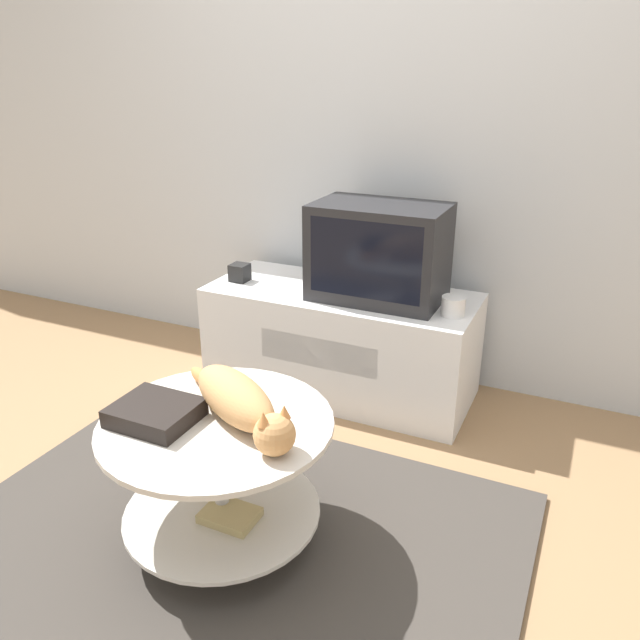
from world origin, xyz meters
name	(u,v)px	position (x,y,z in m)	size (l,w,h in m)	color
ground_plane	(222,550)	(0.00, 0.00, 0.00)	(12.00, 12.00, 0.00)	#93704C
wall_back	(392,101)	(0.00, 1.51, 1.30)	(8.00, 0.05, 2.60)	silver
rug	(222,548)	(0.00, 0.00, 0.01)	(1.84, 1.42, 0.02)	#3D3833
tv_stand	(341,341)	(-0.09, 1.16, 0.25)	(1.22, 0.52, 0.50)	white
tv	(379,252)	(0.09, 1.16, 0.70)	(0.56, 0.35, 0.42)	#232326
speaker	(240,272)	(-0.58, 1.10, 0.54)	(0.08, 0.08, 0.08)	black
mug	(453,306)	(0.44, 1.09, 0.54)	(0.10, 0.10, 0.08)	white
coffee_table	(220,466)	(-0.01, 0.03, 0.30)	(0.71, 0.71, 0.44)	#B2B2B7
dvd_box	(155,413)	(-0.17, -0.04, 0.49)	(0.24, 0.20, 0.06)	black
cat	(240,402)	(0.06, 0.06, 0.53)	(0.54, 0.35, 0.14)	tan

